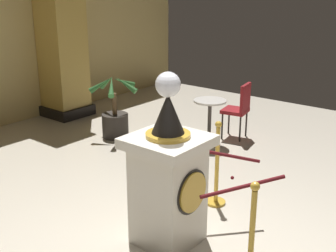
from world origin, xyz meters
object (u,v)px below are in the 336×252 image
object	(u,v)px
stanchion_far	(217,176)
cafe_chair_red	(240,106)
potted_palm_right	(115,117)
pedestal_clock	(168,179)
cafe_table	(210,116)

from	to	relation	value
stanchion_far	cafe_chair_red	xyz separation A→B (m)	(2.21, 0.98, 0.21)
potted_palm_right	cafe_chair_red	bearing A→B (deg)	-53.14
pedestal_clock	potted_palm_right	distance (m)	3.37
cafe_chair_red	cafe_table	bearing A→B (deg)	158.31
pedestal_clock	cafe_chair_red	xyz separation A→B (m)	(3.20, 1.04, -0.13)
pedestal_clock	stanchion_far	xyz separation A→B (m)	(0.99, 0.06, -0.34)
cafe_chair_red	pedestal_clock	bearing A→B (deg)	-161.95
stanchion_far	potted_palm_right	xyz separation A→B (m)	(0.94, 2.68, -0.01)
potted_palm_right	cafe_chair_red	world-z (taller)	potted_palm_right
potted_palm_right	cafe_chair_red	distance (m)	2.13
pedestal_clock	cafe_chair_red	size ratio (longest dim) A/B	1.85
pedestal_clock	potted_palm_right	world-z (taller)	pedestal_clock
stanchion_far	potted_palm_right	bearing A→B (deg)	70.67
pedestal_clock	cafe_table	distance (m)	2.93
cafe_table	pedestal_clock	bearing A→B (deg)	-154.31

